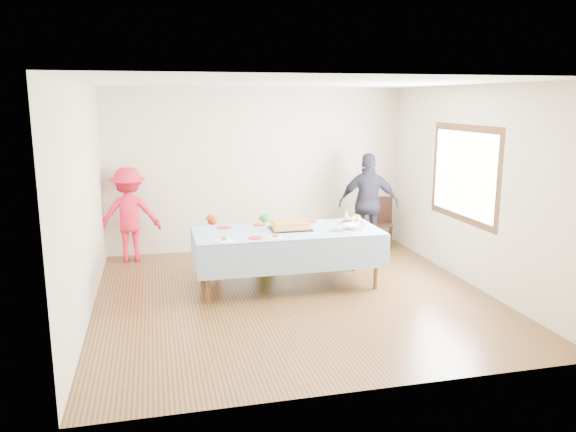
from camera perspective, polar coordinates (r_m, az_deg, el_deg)
The scene contains 22 objects.
ground at distance 7.37m, azimuth 0.57°, elevation -8.11°, with size 5.00×5.00×0.00m, color #4A2815.
room_walls at distance 6.99m, azimuth 1.02°, elevation 5.72°, with size 5.04×5.04×2.72m.
party_table at distance 7.57m, azimuth -0.08°, elevation -1.85°, with size 2.50×1.10×0.78m.
birthday_cake at distance 7.60m, azimuth 0.21°, elevation -1.00°, with size 0.55×0.42×0.10m.
rolls_tray at distance 8.01m, azimuth 6.61°, elevation -0.47°, with size 0.32×0.32×0.10m.
punch_bowl at distance 7.62m, azimuth 6.80°, elevation -1.11°, with size 0.32×0.32×0.08m, color silver.
party_hat at distance 8.20m, azimuth 5.92°, elevation 0.11°, with size 0.09×0.09×0.16m, color white.
fork_pile at distance 7.53m, azimuth 4.80°, elevation -1.28°, with size 0.24×0.18×0.07m, color white, non-canonical shape.
plate_red_far_a at distance 7.75m, azimuth -6.52°, elevation -1.15°, with size 0.20×0.20×0.01m, color red.
plate_red_far_b at distance 7.88m, azimuth -2.91°, elevation -0.87°, with size 0.18×0.18×0.01m, color red.
plate_red_far_c at distance 7.92m, azimuth -0.69°, elevation -0.79°, with size 0.18×0.18×0.01m, color red.
plate_red_far_d at distance 8.08m, azimuth 2.31°, elevation -0.54°, with size 0.18×0.18×0.01m, color red.
plate_red_near at distance 7.13m, azimuth -3.36°, elevation -2.22°, with size 0.18×0.18×0.01m, color red.
plate_white_left at distance 7.02m, azimuth -6.55°, elevation -2.50°, with size 0.24×0.24×0.01m, color white.
plate_white_mid at distance 7.12m, azimuth -1.30°, elevation -2.22°, with size 0.20×0.20×0.01m, color white.
plate_white_right at distance 7.50m, azimuth 6.53°, elevation -1.58°, with size 0.22×0.22×0.01m, color white.
dining_chair at distance 9.89m, azimuth 9.49°, elevation -0.28°, with size 0.47×0.47×0.85m.
toddler_left at distance 8.26m, azimuth -7.79°, elevation -2.80°, with size 0.33×0.21×0.89m, color red.
toddler_mid at distance 8.41m, azimuth -2.36°, elevation -2.63°, with size 0.41×0.27×0.84m, color #277527.
toddler_right at distance 8.70m, azimuth 6.73°, elevation -2.36°, with size 0.38×0.30×0.79m, color tan.
adult_left at distance 9.11m, azimuth -15.82°, elevation 0.13°, with size 0.96×0.55×1.48m, color red.
adult_right at distance 9.30m, azimuth 8.18°, elevation 1.25°, with size 0.97×0.40×1.66m, color #242432.
Camera 1 is at (-1.69, -6.73, 2.50)m, focal length 35.00 mm.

